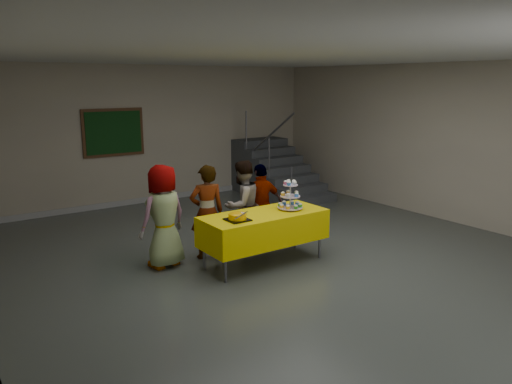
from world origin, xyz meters
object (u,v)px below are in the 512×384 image
Objects in this scene: schoolchild_c at (242,205)px; schoolchild_d at (261,204)px; noticeboard at (113,132)px; bake_table at (264,227)px; cupcake_stand at (290,198)px; schoolchild_b at (207,212)px; schoolchild_a at (164,216)px; bear_cake at (237,216)px; staircase at (273,173)px.

schoolchild_d is (0.39, 0.03, -0.05)m from schoolchild_c.
noticeboard is at bearing -69.50° from schoolchild_d.
bake_table is 0.60m from cupcake_stand.
schoolchild_c is (0.13, 0.77, 0.16)m from bake_table.
noticeboard reaches higher than cupcake_stand.
schoolchild_b is at bearing 128.03° from bake_table.
bake_table is at bearing -83.01° from noticeboard.
schoolchild_a is 1.05× the size of schoolchild_c.
noticeboard is (-0.04, 4.71, 0.77)m from bear_cake.
bake_table is at bearing 61.39° from schoolchild_d.
bake_table is 1.40× the size of schoolchild_d.
cupcake_stand is 4.80m from noticeboard.
schoolchild_a is (-1.70, 0.78, -0.20)m from cupcake_stand.
cupcake_stand is 0.34× the size of noticeboard.
bake_table is 5.25× the size of bear_cake.
bake_table is 1.30× the size of schoolchild_b.
noticeboard is (-0.56, 4.61, 1.04)m from bake_table.
bear_cake is at bearing 41.09° from schoolchild_c.
schoolchild_b is 4.00m from noticeboard.
bear_cake is 1.38m from schoolchild_d.
schoolchild_b is (-1.01, 0.74, -0.23)m from cupcake_stand.
noticeboard is (-3.57, 0.84, 1.11)m from staircase.
cupcake_stand reaches higher than bake_table.
schoolchild_a is (-1.24, 0.74, 0.20)m from bake_table.
noticeboard is (-0.01, 3.90, 0.88)m from schoolchild_b.
bear_cake is 5.25m from staircase.
schoolchild_a is 0.63× the size of staircase.
schoolchild_d is 1.03× the size of noticeboard.
schoolchild_c reaches higher than bear_cake.
bear_cake is 0.28× the size of noticeboard.
cupcake_stand is at bearing 90.48° from schoolchild_d.
staircase is at bearing -124.72° from schoolchild_b.
schoolchild_a is at bearing -144.51° from staircase.
schoolchild_c is (0.65, 0.87, -0.11)m from bear_cake.
schoolchild_b reaches higher than bear_cake.
staircase is at bearing 51.43° from bake_table.
schoolchild_c is at bearing -79.81° from noticeboard.
schoolchild_b is 1.01× the size of schoolchild_c.
schoolchild_b is 1.08× the size of schoolchild_d.
staircase reaches higher than bear_cake.
noticeboard is at bearing -92.02° from schoolchild_c.
noticeboard is (-1.02, 4.64, 0.65)m from cupcake_stand.
schoolchild_c is (0.68, 0.06, -0.00)m from schoolchild_b.
schoolchild_c is at bearing 112.64° from cupcake_stand.
staircase is at bearing -156.42° from schoolchild_a.
schoolchild_d is (1.76, 0.05, -0.08)m from schoolchild_a.
schoolchild_d is at bearing -160.73° from schoolchild_b.
staircase is (4.24, 3.03, -0.26)m from schoolchild_a.
staircase reaches higher than schoolchild_d.
schoolchild_c reaches higher than cupcake_stand.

